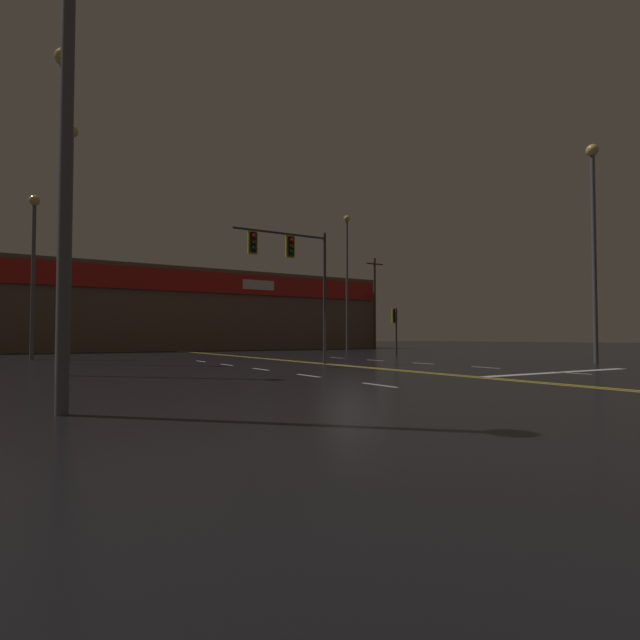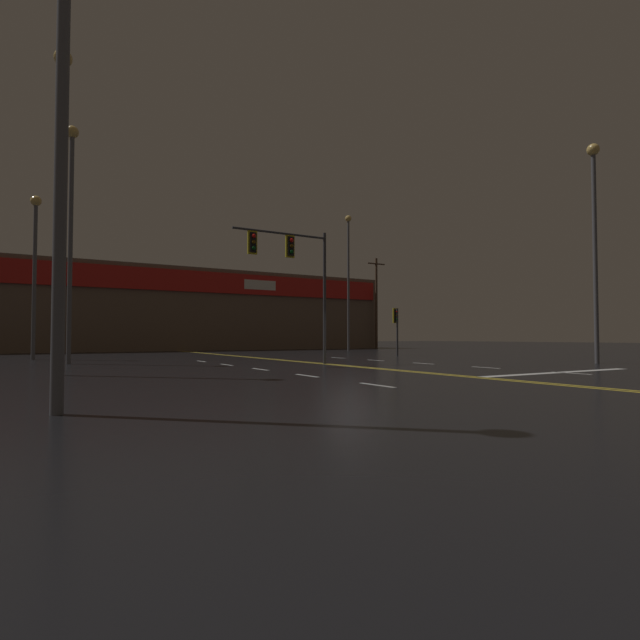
{
  "view_description": "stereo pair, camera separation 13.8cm",
  "coord_description": "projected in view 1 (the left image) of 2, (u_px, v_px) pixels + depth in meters",
  "views": [
    {
      "loc": [
        -11.87,
        -17.2,
        1.21
      ],
      "look_at": [
        0.0,
        2.44,
        2.0
      ],
      "focal_mm": 28.0,
      "sensor_mm": 36.0,
      "label": 1
    },
    {
      "loc": [
        -11.75,
        -17.27,
        1.21
      ],
      "look_at": [
        0.0,
        2.44,
        2.0
      ],
      "focal_mm": 28.0,
      "sensor_mm": 36.0,
      "label": 2
    }
  ],
  "objects": [
    {
      "name": "ground_plane",
      "position": [
        350.0,
        366.0,
        20.8
      ],
      "size": [
        200.0,
        200.0,
        0.0
      ],
      "primitive_type": "plane",
      "color": "black"
    },
    {
      "name": "road_markings",
      "position": [
        379.0,
        367.0,
        20.2
      ],
      "size": [
        12.11,
        60.0,
        0.01
      ],
      "color": "gold",
      "rests_on": "ground"
    },
    {
      "name": "traffic_signal_median",
      "position": [
        290.0,
        261.0,
        21.85
      ],
      "size": [
        4.53,
        0.36,
        5.99
      ],
      "color": "#38383D",
      "rests_on": "ground"
    },
    {
      "name": "traffic_signal_corner_northeast",
      "position": [
        395.0,
        321.0,
        33.18
      ],
      "size": [
        0.42,
        0.36,
        3.14
      ],
      "color": "#38383D",
      "rests_on": "ground"
    },
    {
      "name": "streetlight_near_left",
      "position": [
        347.0,
        267.0,
        43.64
      ],
      "size": [
        0.56,
        0.56,
        11.91
      ],
      "color": "#59595E",
      "rests_on": "ground"
    },
    {
      "name": "streetlight_near_right",
      "position": [
        33.0,
        253.0,
        26.82
      ],
      "size": [
        0.56,
        0.56,
        8.88
      ],
      "color": "#59595E",
      "rests_on": "ground"
    },
    {
      "name": "streetlight_median_approach",
      "position": [
        62.0,
        168.0,
        15.9
      ],
      "size": [
        0.56,
        0.56,
        10.49
      ],
      "color": "#59595E",
      "rests_on": "ground"
    },
    {
      "name": "streetlight_far_left",
      "position": [
        594.0,
        224.0,
        23.24
      ],
      "size": [
        0.56,
        0.56,
        10.25
      ],
      "color": "#59595E",
      "rests_on": "ground"
    },
    {
      "name": "streetlight_far_right",
      "position": [
        70.0,
        214.0,
        22.52
      ],
      "size": [
        0.56,
        0.56,
        10.85
      ],
      "color": "#59595E",
      "rests_on": "ground"
    },
    {
      "name": "streetlight_far_median",
      "position": [
        68.0,
        26.0,
        7.95
      ],
      "size": [
        0.56,
        0.56,
        9.72
      ],
      "color": "#59595E",
      "rests_on": "ground"
    },
    {
      "name": "building_backdrop",
      "position": [
        165.0,
        311.0,
        47.49
      ],
      "size": [
        42.19,
        10.23,
        7.43
      ],
      "color": "brown",
      "rests_on": "ground"
    },
    {
      "name": "utility_pole_row",
      "position": [
        175.0,
        292.0,
        42.38
      ],
      "size": [
        44.75,
        0.26,
        9.68
      ],
      "color": "#4C3828",
      "rests_on": "ground"
    }
  ]
}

